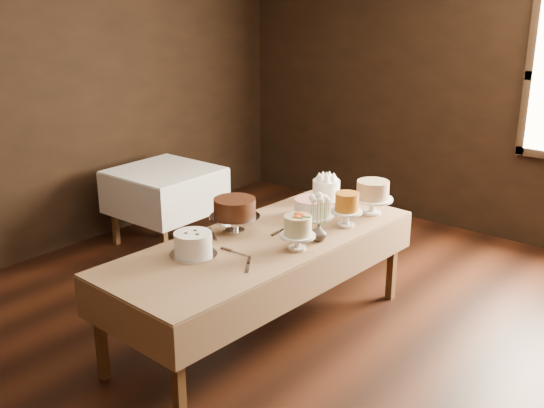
{
  "coord_description": "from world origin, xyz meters",
  "views": [
    {
      "loc": [
        2.67,
        -3.04,
        2.37
      ],
      "look_at": [
        0.0,
        0.2,
        0.95
      ],
      "focal_mm": 42.96,
      "sensor_mm": 36.0,
      "label": 1
    }
  ],
  "objects_px": {
    "cake_speckled": "(372,199)",
    "cake_server_e": "(214,237)",
    "cake_chocolate": "(235,216)",
    "cake_swirl": "(193,245)",
    "cake_flowers": "(298,234)",
    "cake_server_b": "(247,268)",
    "cake_server_a": "(241,254)",
    "side_table": "(164,178)",
    "cake_lattice": "(312,209)",
    "flower_vase": "(318,232)",
    "cake_meringue": "(326,190)",
    "cake_caramel": "(347,211)",
    "display_table": "(263,247)",
    "cake_server_c": "(285,229)"
  },
  "relations": [
    {
      "from": "cake_speckled",
      "to": "cake_server_e",
      "type": "distance_m",
      "value": 1.26
    },
    {
      "from": "cake_server_e",
      "to": "cake_chocolate",
      "type": "bearing_deg",
      "value": 110.54
    },
    {
      "from": "cake_speckled",
      "to": "cake_swirl",
      "type": "height_order",
      "value": "cake_speckled"
    },
    {
      "from": "cake_flowers",
      "to": "cake_server_b",
      "type": "relative_size",
      "value": 1.01
    },
    {
      "from": "cake_server_e",
      "to": "cake_server_a",
      "type": "bearing_deg",
      "value": 17.34
    },
    {
      "from": "side_table",
      "to": "cake_flowers",
      "type": "distance_m",
      "value": 2.27
    },
    {
      "from": "cake_lattice",
      "to": "flower_vase",
      "type": "bearing_deg",
      "value": -48.9
    },
    {
      "from": "cake_meringue",
      "to": "cake_server_e",
      "type": "height_order",
      "value": "cake_meringue"
    },
    {
      "from": "cake_caramel",
      "to": "side_table",
      "type": "bearing_deg",
      "value": 175.56
    },
    {
      "from": "side_table",
      "to": "cake_speckled",
      "type": "height_order",
      "value": "cake_speckled"
    },
    {
      "from": "cake_speckled",
      "to": "cake_server_b",
      "type": "bearing_deg",
      "value": -92.46
    },
    {
      "from": "display_table",
      "to": "flower_vase",
      "type": "distance_m",
      "value": 0.39
    },
    {
      "from": "cake_swirl",
      "to": "cake_server_c",
      "type": "bearing_deg",
      "value": 78.08
    },
    {
      "from": "display_table",
      "to": "cake_caramel",
      "type": "xyz_separation_m",
      "value": [
        0.29,
        0.58,
        0.16
      ]
    },
    {
      "from": "side_table",
      "to": "cake_flowers",
      "type": "bearing_deg",
      "value": -18.96
    },
    {
      "from": "side_table",
      "to": "cake_server_e",
      "type": "bearing_deg",
      "value": -30.78
    },
    {
      "from": "cake_chocolate",
      "to": "cake_meringue",
      "type": "bearing_deg",
      "value": 85.44
    },
    {
      "from": "cake_server_e",
      "to": "flower_vase",
      "type": "distance_m",
      "value": 0.72
    },
    {
      "from": "cake_server_a",
      "to": "cake_server_e",
      "type": "relative_size",
      "value": 1.0
    },
    {
      "from": "cake_server_a",
      "to": "cake_server_b",
      "type": "relative_size",
      "value": 1.0
    },
    {
      "from": "cake_speckled",
      "to": "cake_server_e",
      "type": "bearing_deg",
      "value": -117.54
    },
    {
      "from": "side_table",
      "to": "cake_server_e",
      "type": "relative_size",
      "value": 3.66
    },
    {
      "from": "cake_meringue",
      "to": "cake_swirl",
      "type": "bearing_deg",
      "value": -90.03
    },
    {
      "from": "cake_chocolate",
      "to": "cake_flowers",
      "type": "bearing_deg",
      "value": 3.11
    },
    {
      "from": "cake_meringue",
      "to": "display_table",
      "type": "bearing_deg",
      "value": -80.48
    },
    {
      "from": "cake_meringue",
      "to": "cake_chocolate",
      "type": "relative_size",
      "value": 0.85
    },
    {
      "from": "cake_lattice",
      "to": "display_table",
      "type": "bearing_deg",
      "value": -87.8
    },
    {
      "from": "cake_server_c",
      "to": "cake_server_e",
      "type": "bearing_deg",
      "value": 141.08
    },
    {
      "from": "cake_meringue",
      "to": "cake_speckled",
      "type": "xyz_separation_m",
      "value": [
        0.46,
        -0.05,
        0.04
      ]
    },
    {
      "from": "cake_caramel",
      "to": "flower_vase",
      "type": "xyz_separation_m",
      "value": [
        0.01,
        -0.36,
        -0.05
      ]
    },
    {
      "from": "cake_lattice",
      "to": "cake_server_b",
      "type": "distance_m",
      "value": 1.05
    },
    {
      "from": "cake_lattice",
      "to": "flower_vase",
      "type": "distance_m",
      "value": 0.5
    },
    {
      "from": "cake_swirl",
      "to": "cake_server_e",
      "type": "bearing_deg",
      "value": 111.43
    },
    {
      "from": "side_table",
      "to": "flower_vase",
      "type": "xyz_separation_m",
      "value": [
        2.15,
        -0.53,
        0.14
      ]
    },
    {
      "from": "cake_swirl",
      "to": "flower_vase",
      "type": "distance_m",
      "value": 0.85
    },
    {
      "from": "cake_meringue",
      "to": "cake_server_a",
      "type": "relative_size",
      "value": 1.26
    },
    {
      "from": "cake_flowers",
      "to": "flower_vase",
      "type": "height_order",
      "value": "cake_flowers"
    },
    {
      "from": "cake_caramel",
      "to": "flower_vase",
      "type": "height_order",
      "value": "cake_caramel"
    },
    {
      "from": "cake_lattice",
      "to": "cake_caramel",
      "type": "xyz_separation_m",
      "value": [
        0.31,
        -0.01,
        0.05
      ]
    },
    {
      "from": "cake_server_a",
      "to": "cake_server_e",
      "type": "bearing_deg",
      "value": 160.22
    },
    {
      "from": "cake_server_e",
      "to": "flower_vase",
      "type": "height_order",
      "value": "flower_vase"
    },
    {
      "from": "cake_meringue",
      "to": "flower_vase",
      "type": "relative_size",
      "value": 2.54
    },
    {
      "from": "cake_server_a",
      "to": "cake_server_c",
      "type": "height_order",
      "value": "same"
    },
    {
      "from": "cake_lattice",
      "to": "cake_swirl",
      "type": "bearing_deg",
      "value": -97.44
    },
    {
      "from": "display_table",
      "to": "cake_server_e",
      "type": "height_order",
      "value": "cake_server_e"
    },
    {
      "from": "cake_lattice",
      "to": "cake_caramel",
      "type": "distance_m",
      "value": 0.32
    },
    {
      "from": "display_table",
      "to": "cake_server_e",
      "type": "bearing_deg",
      "value": -147.0
    },
    {
      "from": "cake_server_b",
      "to": "cake_lattice",
      "type": "bearing_deg",
      "value": 157.33
    },
    {
      "from": "cake_swirl",
      "to": "cake_server_c",
      "type": "xyz_separation_m",
      "value": [
        0.16,
        0.74,
        -0.07
      ]
    },
    {
      "from": "cake_server_c",
      "to": "flower_vase",
      "type": "bearing_deg",
      "value": -101.3
    }
  ]
}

